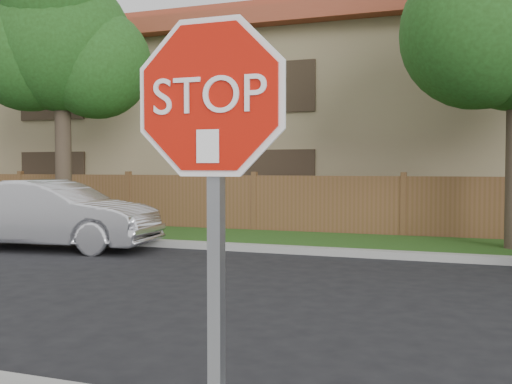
% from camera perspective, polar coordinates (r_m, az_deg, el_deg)
% --- Properties ---
extents(far_curb, '(70.00, 0.30, 0.15)m').
position_cam_1_polar(far_curb, '(12.36, 12.14, -5.83)').
color(far_curb, gray).
rests_on(far_curb, ground).
extents(grass_strip, '(70.00, 3.00, 0.12)m').
position_cam_1_polar(grass_strip, '(13.99, 13.09, -4.95)').
color(grass_strip, '#1E4714').
rests_on(grass_strip, ground).
extents(fence, '(70.00, 0.12, 1.60)m').
position_cam_1_polar(fence, '(15.50, 13.86, -1.49)').
color(fence, brown).
rests_on(fence, ground).
extents(apartment_building, '(35.20, 9.20, 7.20)m').
position_cam_1_polar(apartment_building, '(21.10, 15.64, 6.93)').
color(apartment_building, '#937F5B').
rests_on(apartment_building, ground).
extents(tree_left, '(4.80, 3.90, 7.78)m').
position_cam_1_polar(tree_left, '(17.58, -18.24, 13.40)').
color(tree_left, '#382B21').
rests_on(tree_left, ground).
extents(stop_sign, '(1.01, 0.13, 2.55)m').
position_cam_1_polar(stop_sign, '(2.73, -4.22, 2.23)').
color(stop_sign, gray).
rests_on(stop_sign, sidewalk_near).
extents(sedan_left, '(4.85, 2.20, 1.54)m').
position_cam_1_polar(sedan_left, '(14.05, -18.77, -2.06)').
color(sedan_left, silver).
rests_on(sedan_left, ground).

